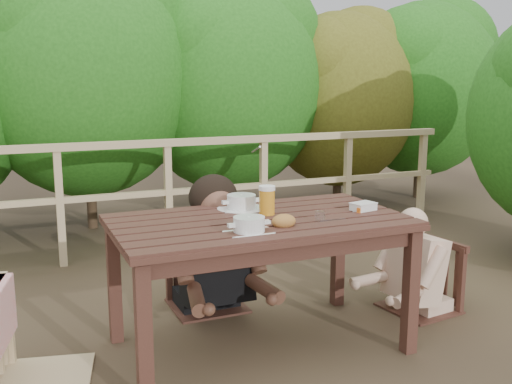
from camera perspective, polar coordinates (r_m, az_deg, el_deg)
name	(u,v)px	position (r m, az deg, el deg)	size (l,w,h in m)	color
ground	(259,346)	(3.55, 0.32, -14.57)	(60.00, 60.00, 0.00)	#4D3B29
table	(259,285)	(3.40, 0.33, -8.89)	(1.61, 0.91, 0.75)	#381F17
chair_left	(38,290)	(3.18, -20.21, -8.81)	(0.49, 0.49, 0.98)	tan
chair_far	(206,239)	(3.96, -4.82, -4.48)	(0.47, 0.47, 0.95)	#381F17
chair_right	(422,247)	(4.06, 15.65, -5.08)	(0.43, 0.43, 0.87)	#381F17
woman	(205,204)	(3.92, -4.96, -1.18)	(0.57, 0.70, 1.41)	black
diner_right	(427,225)	(4.04, 16.09, -3.03)	(0.47, 0.58, 1.16)	#DAB195
railing	(169,197)	(5.20, -8.39, -0.51)	(5.60, 0.10, 1.01)	tan
hedge_row	(173,41)	(6.37, -7.98, 14.20)	(6.60, 1.60, 3.80)	#1F5615
soup_near	(249,226)	(3.00, -0.67, -3.24)	(0.27, 0.27, 0.09)	silver
soup_far	(241,203)	(3.53, -1.41, -1.04)	(0.29, 0.29, 0.10)	silver
bread_roll	(284,221)	(3.12, 2.67, -2.83)	(0.13, 0.10, 0.08)	#AD6D33
beer_glass	(267,201)	(3.36, 1.05, -0.92)	(0.09, 0.09, 0.18)	gold
tumbler	(320,217)	(3.24, 6.18, -2.43)	(0.06, 0.06, 0.07)	silver
butter_tub	(363,208)	(3.54, 10.26, -1.49)	(0.14, 0.10, 0.06)	white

